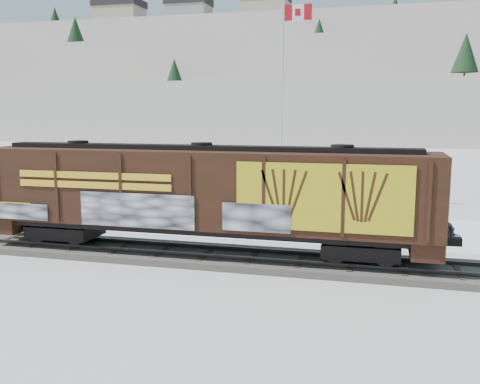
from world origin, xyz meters
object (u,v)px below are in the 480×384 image
(flagpole, at_px, (283,131))
(car_dark, at_px, (410,223))
(car_silver, at_px, (96,204))
(hopper_railcar, at_px, (202,192))
(car_white, at_px, (250,206))

(flagpole, bearing_deg, car_dark, -43.18)
(car_silver, xyz_separation_m, car_dark, (17.98, -0.66, -0.06))
(hopper_railcar, height_order, car_white, hopper_railcar)
(car_silver, bearing_deg, flagpole, -32.74)
(hopper_railcar, height_order, car_dark, hopper_railcar)
(hopper_railcar, bearing_deg, car_dark, 36.67)
(flagpole, xyz_separation_m, car_dark, (7.84, -7.36, -4.33))
(car_silver, height_order, car_white, car_white)
(hopper_railcar, relative_size, car_silver, 4.60)
(hopper_railcar, bearing_deg, car_silver, 141.72)
(car_silver, xyz_separation_m, car_white, (9.22, 1.20, 0.08))
(flagpole, relative_size, car_dark, 2.93)
(hopper_railcar, height_order, flagpole, flagpole)
(hopper_railcar, bearing_deg, flagpole, 86.00)
(hopper_railcar, distance_m, car_dark, 11.22)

